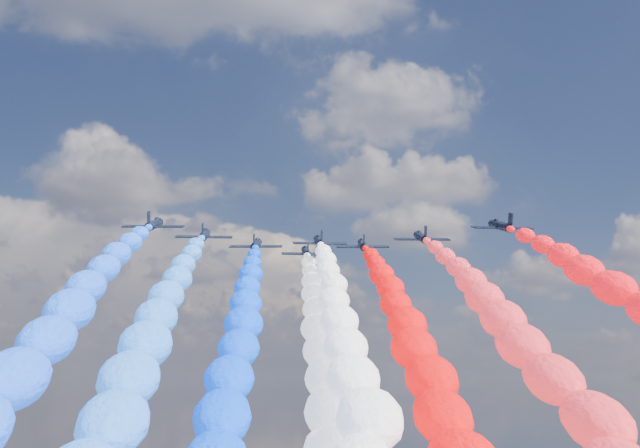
{
  "coord_description": "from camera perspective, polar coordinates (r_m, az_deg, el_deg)",
  "views": [
    {
      "loc": [
        -6.53,
        -124.85,
        86.15
      ],
      "look_at": [
        0.0,
        4.0,
        110.97
      ],
      "focal_mm": 45.17,
      "sensor_mm": 36.0,
      "label": 1
    }
  ],
  "objects": [
    {
      "name": "jet_0",
      "position": [
        123.62,
        -11.67,
        -0.02
      ],
      "size": [
        9.4,
        12.65,
        5.86
      ],
      "primitive_type": null,
      "rotation": [
        0.28,
        0.0,
        -0.03
      ],
      "color": "black"
    },
    {
      "name": "trail_0",
      "position": [
        72.11,
        -18.34,
        -8.4
      ],
      "size": [
        5.98,
        97.07,
        43.93
      ],
      "primitive_type": null,
      "color": "blue"
    },
    {
      "name": "jet_1",
      "position": [
        131.33,
        -8.19,
        -0.77
      ],
      "size": [
        9.28,
        12.55,
        5.86
      ],
      "primitive_type": null,
      "rotation": [
        0.28,
        0.0,
        0.02
      ],
      "color": "black"
    },
    {
      "name": "trail_1",
      "position": [
        79.25,
        -11.9,
        -8.89
      ],
      "size": [
        5.98,
        97.07,
        43.93
      ],
      "primitive_type": null,
      "color": "blue"
    },
    {
      "name": "jet_2",
      "position": [
        139.76,
        -4.54,
        -1.46
      ],
      "size": [
        9.74,
        12.88,
        5.86
      ],
      "primitive_type": null,
      "rotation": [
        0.28,
        0.0,
        -0.06
      ],
      "color": "black"
    },
    {
      "name": "trail_2",
      "position": [
        87.47,
        -5.66,
        -9.23
      ],
      "size": [
        5.98,
        97.07,
        43.93
      ],
      "primitive_type": null,
      "color": "#053AED"
    },
    {
      "name": "jet_3",
      "position": [
        136.11,
        -0.05,
        -1.24
      ],
      "size": [
        9.51,
        12.72,
        5.86
      ],
      "primitive_type": null,
      "rotation": [
        0.28,
        0.0,
        0.04
      ],
      "color": "black"
    },
    {
      "name": "trail_3",
      "position": [
        83.83,
        1.69,
        -9.21
      ],
      "size": [
        5.98,
        97.07,
        43.93
      ],
      "primitive_type": null,
      "color": "white"
    },
    {
      "name": "jet_4",
      "position": [
        147.62,
        -0.99,
        -2.0
      ],
      "size": [
        9.49,
        12.71,
        5.86
      ],
      "primitive_type": null,
      "rotation": [
        0.28,
        0.0,
        0.04
      ],
      "color": "black"
    },
    {
      "name": "trail_4",
      "position": [
        95.44,
        0.01,
        -9.42
      ],
      "size": [
        5.98,
        97.07,
        43.93
      ],
      "primitive_type": null,
      "color": "white"
    },
    {
      "name": "jet_5",
      "position": [
        139.8,
        3.03,
        -1.48
      ],
      "size": [
        9.61,
        12.79,
        5.86
      ],
      "primitive_type": null,
      "rotation": [
        0.28,
        0.0,
        -0.05
      ],
      "color": "black"
    },
    {
      "name": "trail_5",
      "position": [
        87.91,
        6.58,
        -9.22
      ],
      "size": [
        5.98,
        97.07,
        43.93
      ],
      "primitive_type": null,
      "color": "red"
    },
    {
      "name": "jet_6",
      "position": [
        133.23,
        7.18,
        -0.94
      ],
      "size": [
        9.17,
        12.48,
        5.86
      ],
      "primitive_type": null,
      "rotation": [
        0.28,
        0.0,
        -0.01
      ],
      "color": "black"
    },
    {
      "name": "trail_6",
      "position": [
        82.1,
        13.7,
        -8.87
      ],
      "size": [
        5.98,
        97.07,
        43.93
      ],
      "primitive_type": null,
      "color": "red"
    },
    {
      "name": "jet_7",
      "position": [
        125.31,
        12.7,
        -0.13
      ],
      "size": [
        9.76,
        12.89,
        5.86
      ],
      "primitive_type": null,
      "rotation": [
        0.28,
        0.0,
        0.06
      ],
      "color": "black"
    }
  ]
}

